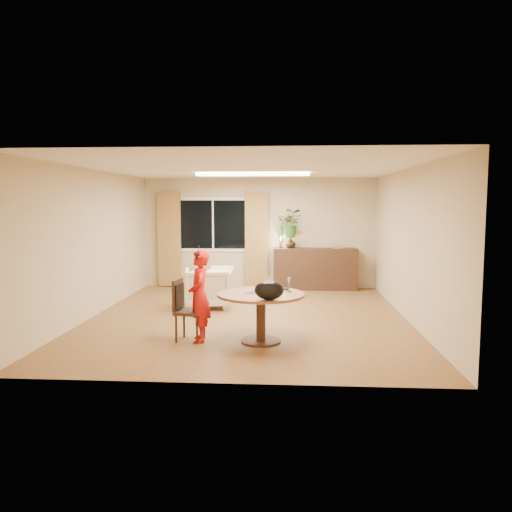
{
  "coord_description": "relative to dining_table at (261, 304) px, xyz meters",
  "views": [
    {
      "loc": [
        0.7,
        -8.59,
        2.0
      ],
      "look_at": [
        0.15,
        -0.2,
        1.11
      ],
      "focal_mm": 35.0,
      "sensor_mm": 36.0,
      "label": 1
    }
  ],
  "objects": [
    {
      "name": "child",
      "position": [
        -0.89,
        -0.01,
        0.11
      ],
      "size": [
        0.54,
        0.4,
        1.34
      ],
      "primitive_type": "imported",
      "rotation": [
        0.0,
        0.0,
        -1.39
      ],
      "color": "red",
      "rests_on": "floor"
    },
    {
      "name": "book_stack",
      "position": [
        1.54,
        4.56,
        0.44
      ],
      "size": [
        0.21,
        0.16,
        0.09
      ],
      "primitive_type": null,
      "rotation": [
        0.0,
        0.0,
        -0.01
      ],
      "color": "#8D6047",
      "rests_on": "sideboard"
    },
    {
      "name": "dining_chair",
      "position": [
        -1.04,
        0.02,
        -0.11
      ],
      "size": [
        0.49,
        0.45,
        0.9
      ],
      "primitive_type": null,
      "rotation": [
        0.0,
        0.0,
        -0.15
      ],
      "color": "#311F10",
      "rests_on": "floor"
    },
    {
      "name": "wine_glass",
      "position": [
        0.4,
        0.15,
        0.26
      ],
      "size": [
        0.08,
        0.08,
        0.22
      ],
      "primitive_type": null,
      "rotation": [
        0.0,
        0.0,
        -0.05
      ],
      "color": "white",
      "rests_on": "dining_table"
    },
    {
      "name": "wall_right",
      "position": [
        2.44,
        1.55,
        0.74
      ],
      "size": [
        0.0,
        6.5,
        6.5
      ],
      "primitive_type": "plane",
      "rotation": [
        1.57,
        0.0,
        -1.57
      ],
      "color": "tan",
      "rests_on": "floor"
    },
    {
      "name": "vase",
      "position": [
        0.44,
        4.56,
        0.52
      ],
      "size": [
        0.3,
        0.3,
        0.25
      ],
      "primitive_type": "imported",
      "rotation": [
        0.0,
        0.0,
        -0.29
      ],
      "color": "black",
      "rests_on": "sideboard"
    },
    {
      "name": "wall_back",
      "position": [
        -0.31,
        4.8,
        0.74
      ],
      "size": [
        5.5,
        0.0,
        5.5
      ],
      "primitive_type": "plane",
      "rotation": [
        1.57,
        0.0,
        0.0
      ],
      "color": "tan",
      "rests_on": "floor"
    },
    {
      "name": "ceiling_panel",
      "position": [
        -0.31,
        2.75,
        2.0
      ],
      "size": [
        2.2,
        0.35,
        0.05
      ],
      "primitive_type": "cube",
      "color": "white",
      "rests_on": "ceiling"
    },
    {
      "name": "floor",
      "position": [
        -0.31,
        1.55,
        -0.56
      ],
      "size": [
        6.5,
        6.5,
        0.0
      ],
      "primitive_type": "plane",
      "color": "brown",
      "rests_on": "ground"
    },
    {
      "name": "throw",
      "position": [
        -0.9,
        2.32,
        0.22
      ],
      "size": [
        0.49,
        0.58,
        0.03
      ],
      "primitive_type": null,
      "rotation": [
        0.0,
        0.0,
        -0.07
      ],
      "color": "beige",
      "rests_on": "armchair"
    },
    {
      "name": "handbag",
      "position": [
        0.14,
        -0.5,
        0.28
      ],
      "size": [
        0.44,
        0.34,
        0.26
      ],
      "primitive_type": null,
      "rotation": [
        0.0,
        0.0,
        -0.3
      ],
      "color": "black",
      "rests_on": "dining_table"
    },
    {
      "name": "wall_left",
      "position": [
        -3.06,
        1.55,
        0.74
      ],
      "size": [
        0.0,
        6.5,
        6.5
      ],
      "primitive_type": "plane",
      "rotation": [
        1.57,
        0.0,
        1.57
      ],
      "color": "tan",
      "rests_on": "floor"
    },
    {
      "name": "pot_lid",
      "position": [
        0.28,
        0.35,
        0.17
      ],
      "size": [
        0.29,
        0.29,
        0.04
      ],
      "primitive_type": null,
      "rotation": [
        0.0,
        0.0,
        0.27
      ],
      "color": "white",
      "rests_on": "dining_table"
    },
    {
      "name": "curtain_left",
      "position": [
        -2.46,
        4.7,
        0.58
      ],
      "size": [
        0.55,
        0.08,
        2.25
      ],
      "primitive_type": "cube",
      "color": "brown",
      "rests_on": "wall_back"
    },
    {
      "name": "dining_table",
      "position": [
        0.0,
        0.0,
        0.0
      ],
      "size": [
        1.26,
        1.26,
        0.72
      ],
      "color": "brown",
      "rests_on": "floor"
    },
    {
      "name": "tumbler",
      "position": [
        0.02,
        0.28,
        0.21
      ],
      "size": [
        0.08,
        0.08,
        0.11
      ],
      "primitive_type": null,
      "rotation": [
        0.0,
        0.0,
        0.07
      ],
      "color": "white",
      "rests_on": "dining_table"
    },
    {
      "name": "armchair",
      "position": [
        -1.17,
        2.36,
        -0.18
      ],
      "size": [
        0.96,
        0.98,
        0.77
      ],
      "primitive_type": "imported",
      "rotation": [
        0.0,
        0.0,
        3.33
      ],
      "color": "beige",
      "rests_on": "floor"
    },
    {
      "name": "window",
      "position": [
        -1.41,
        4.78,
        0.94
      ],
      "size": [
        1.7,
        0.03,
        1.3
      ],
      "color": "white",
      "rests_on": "wall_back"
    },
    {
      "name": "bouquet",
      "position": [
        0.42,
        4.56,
        0.98
      ],
      "size": [
        0.64,
        0.57,
        0.66
      ],
      "primitive_type": "imported",
      "rotation": [
        0.0,
        0.0,
        -0.09
      ],
      "color": "#3E702A",
      "rests_on": "vase"
    },
    {
      "name": "sideboard",
      "position": [
        1.02,
        4.56,
        -0.08
      ],
      "size": [
        1.93,
        0.47,
        0.96
      ],
      "primitive_type": "cube",
      "color": "#311F10",
      "rests_on": "floor"
    },
    {
      "name": "desk_lamp",
      "position": [
        0.21,
        4.51,
        0.56
      ],
      "size": [
        0.16,
        0.16,
        0.32
      ],
      "primitive_type": null,
      "rotation": [
        0.0,
        0.0,
        0.23
      ],
      "color": "black",
      "rests_on": "sideboard"
    },
    {
      "name": "curtain_right",
      "position": [
        -0.36,
        4.7,
        0.58
      ],
      "size": [
        0.55,
        0.08,
        2.25
      ],
      "primitive_type": "cube",
      "color": "brown",
      "rests_on": "wall_back"
    },
    {
      "name": "ceiling",
      "position": [
        -0.31,
        1.55,
        2.04
      ],
      "size": [
        6.5,
        6.5,
        0.0
      ],
      "primitive_type": "plane",
      "rotation": [
        3.14,
        0.0,
        0.0
      ],
      "color": "white",
      "rests_on": "wall_back"
    },
    {
      "name": "laptop",
      "position": [
        -0.02,
        0.04,
        0.28
      ],
      "size": [
        0.42,
        0.33,
        0.25
      ],
      "primitive_type": null,
      "rotation": [
        0.0,
        0.0,
        -0.25
      ],
      "color": "#B7B7BC",
      "rests_on": "dining_table"
    }
  ]
}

